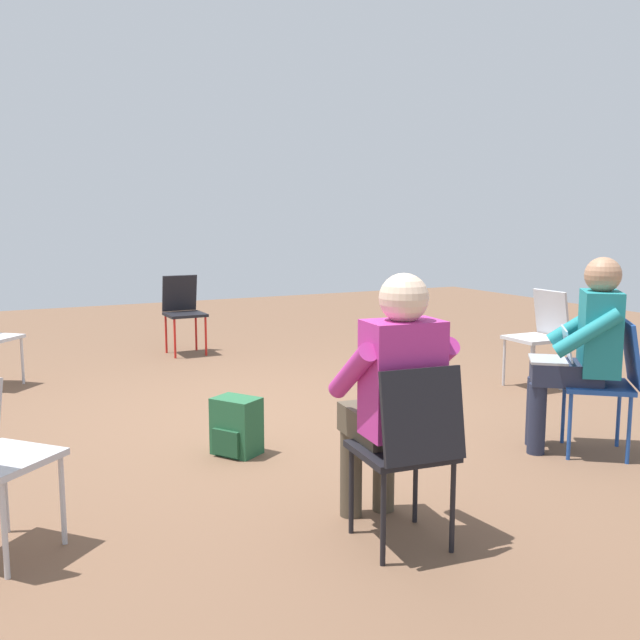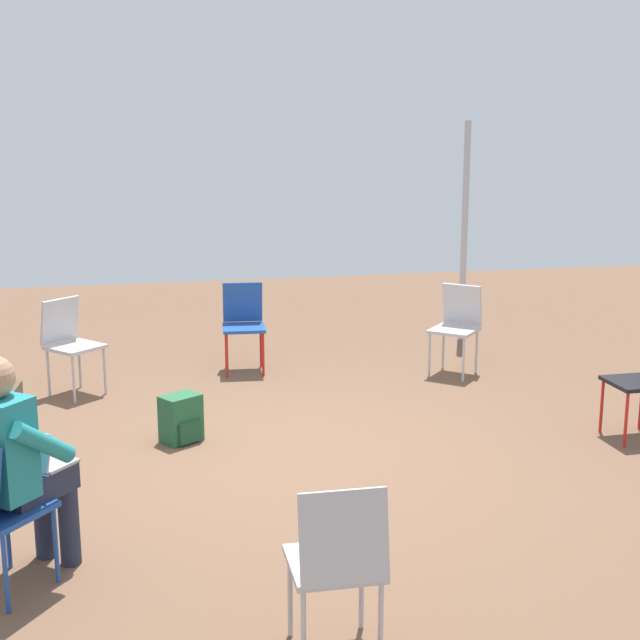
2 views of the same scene
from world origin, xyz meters
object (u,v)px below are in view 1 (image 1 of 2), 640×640
Objects in this scene: chair_north at (183,308)px; chair_southeast at (610,377)px; chair_east at (540,331)px; chair_south at (409,443)px; person_in_magenta at (393,390)px; backpack_near_laptop_user at (237,429)px; person_with_laptop at (583,345)px.

chair_north is 4.71m from chair_southeast.
chair_south is at bearing 127.71° from chair_east.
chair_east is 3.35m from person_in_magenta.
backpack_near_laptop_user is (-0.23, 1.58, -0.34)m from chair_south.
chair_north is 1.00× the size of chair_south.
person_in_magenta is (-0.42, -4.85, 0.20)m from chair_north.
chair_southeast is 1.00× the size of chair_south.
chair_southeast is 1.92m from chair_south.
chair_southeast is 2.36× the size of backpack_near_laptop_user.
person_with_laptop reaches higher than backpack_near_laptop_user.
chair_north is at bearing 39.26° from chair_east.
person_in_magenta is at bearing -80.28° from backpack_near_laptop_user.
chair_southeast is at bearing 150.22° from chair_east.
chair_north is at bearing 57.09° from chair_southeast.
chair_south is (-2.76, -2.07, 0.00)m from chair_east.
chair_south is 0.69× the size of person_in_magenta.
person_with_laptop and person_in_magenta have the same top height.
person_in_magenta reaches higher than backpack_near_laptop_user.
chair_north is 5.03m from chair_south.
chair_southeast is at bearing 21.79° from chair_south.
chair_southeast is 2.35m from backpack_near_laptop_user.
chair_north is at bearing 79.15° from backpack_near_laptop_user.
chair_southeast is 1.00× the size of chair_east.
person_with_laptop reaches higher than chair_south.
chair_southeast is (1.42, -4.49, 0.00)m from chair_north.
chair_north is 3.76m from chair_east.
person_with_laptop is at bearing 21.30° from person_in_magenta.
person_in_magenta is (0.02, 0.17, 0.20)m from chair_south.
chair_southeast and chair_east have the same top height.
person_with_laptop reaches higher than chair_southeast.
person_with_laptop is 1.00× the size of person_in_magenta.
chair_east is at bearing 3.49° from person_with_laptop.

